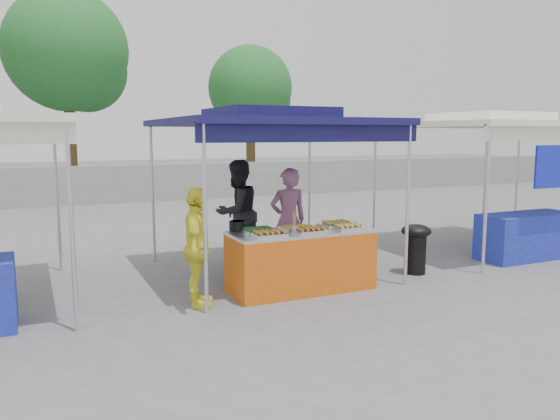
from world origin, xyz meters
name	(u,v)px	position (x,y,z in m)	size (l,w,h in m)	color
ground_plane	(298,288)	(0.00, 0.00, 0.00)	(80.00, 80.00, 0.00)	#605F62
back_wall	(145,183)	(0.00, 11.00, 0.60)	(40.00, 0.25, 1.20)	gray
main_canopy	(270,121)	(0.00, 0.97, 2.37)	(3.20, 3.20, 2.57)	silver
neighbor_stall_right	(504,166)	(4.50, 0.57, 1.60)	(3.20, 3.20, 2.57)	silver
tree_1	(71,56)	(-1.86, 13.28, 4.77)	(4.05, 4.05, 6.97)	#45371A
tree_2	(253,92)	(4.72, 13.27, 3.79)	(3.33, 3.23, 5.55)	#45371A
vendor_table	(301,260)	(0.00, -0.10, 0.43)	(2.00, 0.80, 0.85)	#CE5812
food_tray_fl	(269,234)	(-0.59, -0.34, 0.88)	(0.42, 0.30, 0.07)	silver
food_tray_fm	(310,231)	(0.01, -0.34, 0.88)	(0.42, 0.30, 0.07)	silver
food_tray_fr	(348,227)	(0.63, -0.32, 0.88)	(0.42, 0.30, 0.07)	silver
food_tray_bl	(259,231)	(-0.61, -0.02, 0.88)	(0.42, 0.30, 0.07)	silver
food_tray_bm	(296,228)	(-0.05, -0.03, 0.88)	(0.42, 0.30, 0.07)	silver
food_tray_br	(336,224)	(0.60, -0.03, 0.88)	(0.42, 0.30, 0.07)	silver
cooking_pot	(238,226)	(-0.81, 0.25, 0.92)	(0.24, 0.24, 0.14)	black
skewer_cup	(294,229)	(-0.18, -0.24, 0.90)	(0.09, 0.09, 0.11)	silver
wok_burner	(416,244)	(2.06, -0.03, 0.47)	(0.47, 0.47, 0.79)	black
crate_left	(257,273)	(-0.40, 0.54, 0.14)	(0.46, 0.32, 0.27)	#1523AD
crate_right	(295,271)	(0.19, 0.46, 0.13)	(0.44, 0.31, 0.26)	#1523AD
crate_stacked	(295,254)	(0.19, 0.46, 0.39)	(0.42, 0.29, 0.25)	#1523AD
vendor_woman	(288,220)	(0.29, 0.92, 0.83)	(0.60, 0.40, 1.65)	#925D7F
helper_man	(237,212)	(-0.25, 1.77, 0.88)	(0.85, 0.67, 1.76)	black
customer_person	(197,248)	(-1.52, -0.20, 0.76)	(0.89, 0.37, 1.53)	yellow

